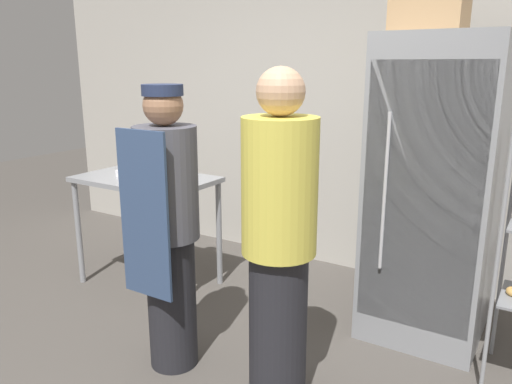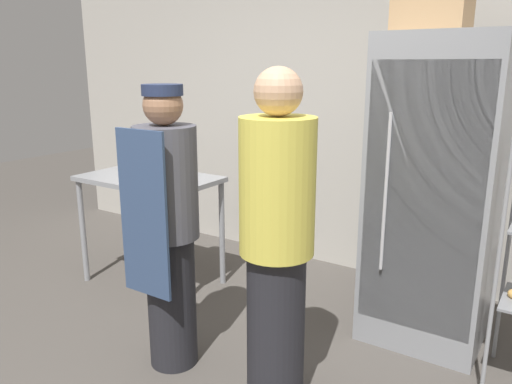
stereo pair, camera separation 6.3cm
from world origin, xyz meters
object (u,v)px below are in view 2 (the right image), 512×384
Objects in this scene: refrigerator at (437,192)px; blender_pitcher at (176,158)px; person_baker at (168,227)px; person_customer at (277,244)px; donut_box at (141,169)px; cardboard_storage_box at (433,8)px.

refrigerator is 1.92m from blender_pitcher.
person_baker is (0.76, -0.92, -0.17)m from blender_pitcher.
refrigerator reaches higher than person_baker.
blender_pitcher is at bearing 148.21° from person_customer.
refrigerator is at bearing 11.09° from donut_box.
cardboard_storage_box reaches higher than person_customer.
blender_pitcher is at bearing -172.55° from refrigerator.
blender_pitcher is at bearing 38.34° from donut_box.
blender_pitcher is 0.18× the size of person_customer.
cardboard_storage_box reaches higher than refrigerator.
donut_box is at bearing 142.21° from person_baker.
donut_box is (-2.11, -0.41, -0.02)m from refrigerator.
cardboard_storage_box is at bearing 13.27° from donut_box.
cardboard_storage_box is 0.26× the size of person_baker.
blender_pitcher is 2.06m from cardboard_storage_box.
donut_box is 0.61× the size of cardboard_storage_box.
person_customer is (-0.33, -1.20, -1.15)m from cardboard_storage_box.
refrigerator is 6.26× the size of blender_pitcher.
person_baker is at bearing -37.79° from donut_box.
person_customer is (-0.46, -1.14, -0.07)m from refrigerator.
refrigerator reaches higher than person_customer.
person_customer is at bearing -105.34° from cardboard_storage_box.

